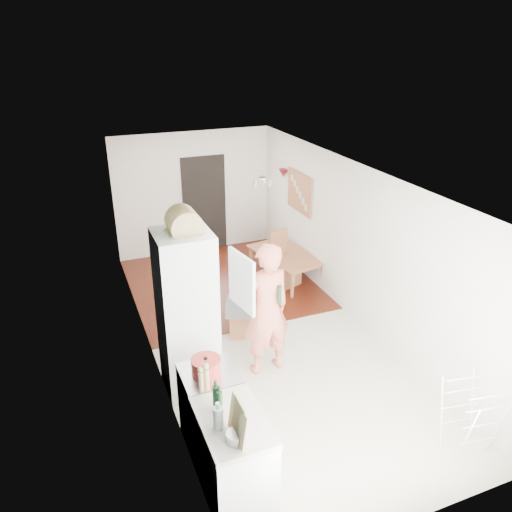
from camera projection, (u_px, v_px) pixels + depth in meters
room_shell at (259, 260)px, 7.13m from camera, size 3.20×7.00×2.50m
floor at (259, 334)px, 7.64m from camera, size 3.20×7.00×0.01m
wood_floor_overlay at (221, 283)px, 9.21m from camera, size 3.20×3.30×0.01m
sage_wall_panel at (182, 311)px, 4.65m from camera, size 0.02×3.00×1.30m
tile_splashback at (202, 408)px, 4.47m from camera, size 0.02×1.90×0.50m
doorway_recess at (204, 204)px, 10.25m from camera, size 0.90×0.04×2.00m
base_cabinet at (234, 458)px, 4.87m from camera, size 0.60×0.90×0.86m
worktop at (233, 422)px, 4.68m from camera, size 0.62×0.92×0.06m
range_cooker at (211, 408)px, 5.50m from camera, size 0.60×0.60×0.88m
cooker_top at (209, 374)px, 5.31m from camera, size 0.60×0.60×0.04m
fridge_housing at (187, 314)px, 6.11m from camera, size 0.66×0.66×2.15m
fridge_door at (242, 281)px, 5.87m from camera, size 0.14×0.56×0.70m
fridge_interior at (210, 275)px, 6.02m from camera, size 0.02×0.52×0.66m
pinboard at (300, 192)px, 9.15m from camera, size 0.03×0.90×0.70m
pinboard_frame at (299, 192)px, 9.15m from camera, size 0.00×0.94×0.74m
wall_sconce at (283, 173)px, 9.61m from camera, size 0.18×0.18×0.16m
person at (266, 298)px, 6.41m from camera, size 0.86×0.61×2.20m
dining_table at (287, 268)px, 9.29m from camera, size 0.92×1.37×0.44m
dining_chair at (286, 259)px, 8.98m from camera, size 0.54×0.54×1.00m
stool at (239, 324)px, 7.56m from camera, size 0.37×0.37×0.39m
grey_drape at (240, 307)px, 7.45m from camera, size 0.54×0.54×0.19m
drying_rack at (470, 418)px, 5.36m from camera, size 0.51×0.47×0.87m
bread_bin at (184, 224)px, 5.64m from camera, size 0.44×0.43×0.21m
red_casserole at (206, 366)px, 5.25m from camera, size 0.39×0.39×0.19m
steel_pan at (236, 437)px, 4.40m from camera, size 0.19×0.19×0.09m
held_bottle at (279, 295)px, 6.32m from camera, size 0.06×0.06×0.26m
bottle_a at (216, 398)px, 4.73m from camera, size 0.07×0.07×0.28m
bottle_b at (220, 402)px, 4.69m from camera, size 0.06×0.06×0.25m
bottle_c at (218, 418)px, 4.51m from camera, size 0.11×0.11×0.23m
pepper_mill_front at (206, 378)px, 5.04m from camera, size 0.07×0.07×0.23m
pepper_mill_back at (201, 381)px, 5.02m from camera, size 0.06×0.06×0.21m
chopping_boards at (238, 422)px, 4.35m from camera, size 0.08×0.30×0.40m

